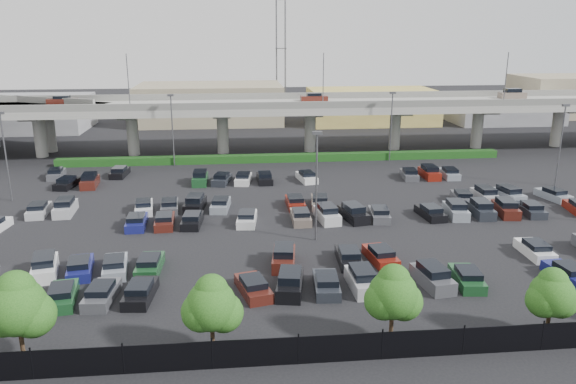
{
  "coord_description": "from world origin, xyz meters",
  "views": [
    {
      "loc": [
        -7.49,
        -56.71,
        18.88
      ],
      "look_at": [
        -1.64,
        1.57,
        2.0
      ],
      "focal_mm": 35.0,
      "sensor_mm": 36.0,
      "label": 1
    }
  ],
  "objects": [
    {
      "name": "parked_cars",
      "position": [
        -0.16,
        -4.2,
        0.62
      ],
      "size": [
        63.02,
        41.64,
        1.67
      ],
      "color": "maroon",
      "rests_on": "ground"
    },
    {
      "name": "fence",
      "position": [
        -0.05,
        -28.0,
        0.9
      ],
      "size": [
        70.0,
        0.1,
        2.0
      ],
      "color": "black",
      "rests_on": "ground"
    },
    {
      "name": "comm_tower",
      "position": [
        4.0,
        74.0,
        15.61
      ],
      "size": [
        2.4,
        2.4,
        30.0
      ],
      "color": "#4D4E53",
      "rests_on": "ground"
    },
    {
      "name": "overpass",
      "position": [
        -0.18,
        32.03,
        6.97
      ],
      "size": [
        150.0,
        13.0,
        15.8
      ],
      "color": "gray",
      "rests_on": "ground"
    },
    {
      "name": "light_poles",
      "position": [
        -4.13,
        2.0,
        6.24
      ],
      "size": [
        66.9,
        48.38,
        10.3
      ],
      "color": "#4D4E53",
      "rests_on": "ground"
    },
    {
      "name": "ground",
      "position": [
        0.0,
        0.0,
        0.0
      ],
      "size": [
        280.0,
        280.0,
        0.0
      ],
      "primitive_type": "plane",
      "color": "black"
    },
    {
      "name": "tree_row",
      "position": [
        0.7,
        -26.53,
        3.52
      ],
      "size": [
        65.07,
        3.66,
        5.94
      ],
      "color": "#332316",
      "rests_on": "ground"
    },
    {
      "name": "hedge",
      "position": [
        0.0,
        25.0,
        0.55
      ],
      "size": [
        66.0,
        1.6,
        1.1
      ],
      "primitive_type": "cube",
      "color": "#113D13",
      "rests_on": "ground"
    },
    {
      "name": "distant_buildings",
      "position": [
        12.38,
        61.81,
        3.74
      ],
      "size": [
        138.0,
        24.0,
        9.0
      ],
      "color": "gray",
      "rests_on": "ground"
    }
  ]
}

